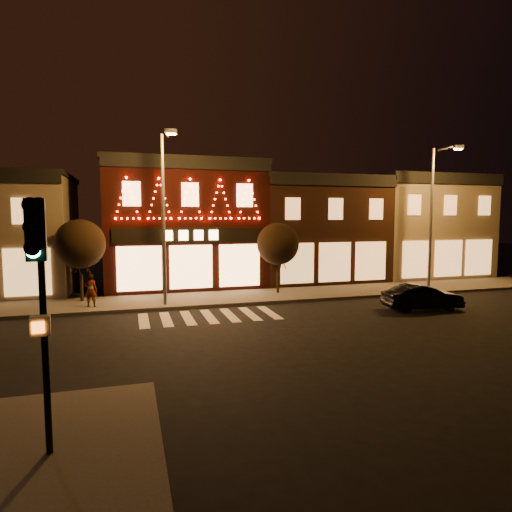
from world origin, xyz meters
name	(u,v)px	position (x,y,z in m)	size (l,w,h in m)	color
ground	(228,340)	(0.00, 0.00, 0.00)	(120.00, 120.00, 0.00)	black
sidewalk_far	(231,298)	(2.00, 8.00, 0.07)	(44.00, 4.00, 0.15)	#47423D
building_pulp	(182,224)	(0.00, 13.98, 4.16)	(10.20, 8.34, 8.30)	#330D0B
building_right_a	(311,229)	(9.50, 13.99, 3.76)	(9.20, 8.28, 7.50)	#361C12
building_right_b	(414,226)	(18.50, 13.99, 3.91)	(9.20, 8.28, 7.80)	#7A6F57
traffic_signal_near	(39,277)	(-5.16, -7.27, 3.62)	(0.38, 0.51, 4.92)	black
streetlamp_mid	(165,206)	(-1.77, 6.55, 5.26)	(0.69, 2.00, 8.71)	#59595E
streetlamp_right	(435,206)	(15.09, 7.33, 5.34)	(0.75, 2.03, 8.84)	#59595E
tree_left	(80,244)	(-6.06, 8.94, 3.24)	(2.64, 2.64, 4.42)	black
tree_right	(278,244)	(4.97, 8.40, 3.09)	(2.51, 2.51, 4.20)	black
dark_sedan	(422,297)	(10.64, 2.46, 0.64)	(1.36, 3.91, 1.29)	black
pedestrian	(91,290)	(-5.47, 7.18, 1.00)	(0.62, 0.41, 1.70)	gray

